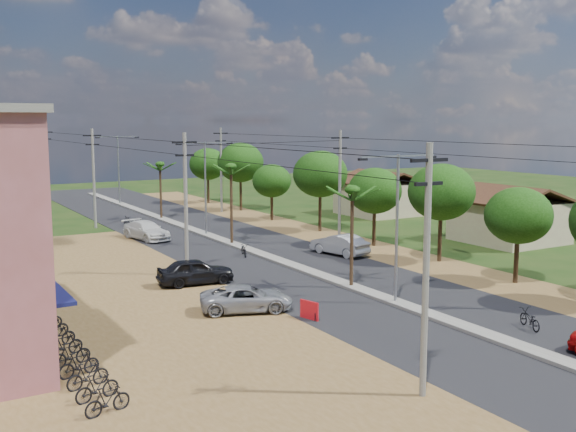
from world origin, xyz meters
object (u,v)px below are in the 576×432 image
object	(u,v)px
car_parked_silver	(246,299)
roadside_sign	(309,311)
car_parked_dark	(195,272)
car_silver_mid	(339,245)
parked_scooter_row	(71,354)
car_white_far	(147,231)
moto_rider_east	(530,320)

from	to	relation	value
car_parked_silver	roadside_sign	world-z (taller)	car_parked_silver
car_parked_dark	car_silver_mid	bearing A→B (deg)	-69.89
car_silver_mid	car_parked_dark	bearing A→B (deg)	0.62
car_silver_mid	parked_scooter_row	distance (m)	25.60
car_white_far	moto_rider_east	size ratio (longest dim) A/B	2.91
car_white_far	car_parked_silver	world-z (taller)	car_white_far
moto_rider_east	parked_scooter_row	distance (m)	20.57
car_white_far	car_parked_silver	xyz separation A→B (m)	(-2.50, -22.96, -0.08)
roadside_sign	parked_scooter_row	xyz separation A→B (m)	(-11.56, -0.51, 0.02)
car_parked_silver	parked_scooter_row	size ratio (longest dim) A/B	0.42
roadside_sign	parked_scooter_row	distance (m)	11.57
car_white_far	moto_rider_east	bearing A→B (deg)	-88.81
car_silver_mid	parked_scooter_row	world-z (taller)	car_silver_mid
car_parked_dark	moto_rider_east	size ratio (longest dim) A/B	2.59
car_parked_dark	parked_scooter_row	xyz separation A→B (m)	(-9.56, -10.07, -0.27)
car_white_far	moto_rider_east	distance (m)	33.23
parked_scooter_row	car_parked_dark	bearing A→B (deg)	46.48
parked_scooter_row	car_silver_mid	bearing A→B (deg)	30.49
car_parked_dark	roadside_sign	bearing A→B (deg)	-161.24
moto_rider_east	car_silver_mid	bearing A→B (deg)	-76.13
car_silver_mid	moto_rider_east	bearing A→B (deg)	70.30
car_parked_dark	moto_rider_east	world-z (taller)	car_parked_dark
moto_rider_east	roadside_sign	distance (m)	10.41
car_parked_silver	car_parked_dark	distance (m)	6.69
car_silver_mid	car_white_far	world-z (taller)	car_silver_mid
car_white_far	roadside_sign	bearing A→B (deg)	-103.17
car_parked_silver	moto_rider_east	world-z (taller)	car_parked_silver
car_silver_mid	moto_rider_east	world-z (taller)	car_silver_mid
car_parked_silver	car_white_far	bearing A→B (deg)	14.13
car_parked_silver	parked_scooter_row	xyz separation A→B (m)	(-9.56, -3.37, -0.16)
car_parked_silver	car_parked_dark	xyz separation A→B (m)	(0.00, 6.69, 0.11)
moto_rider_east	roadside_sign	xyz separation A→B (m)	(-8.12, 6.52, 0.02)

